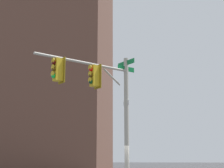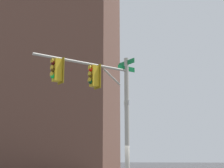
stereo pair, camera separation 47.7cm
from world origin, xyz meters
name	(u,v)px [view 1 (the left image)]	position (x,y,z in m)	size (l,w,h in m)	color
signal_pole_assembly	(102,97)	(1.40, -1.16, 4.77)	(3.93, 4.19, 6.93)	#9E998C
building_brick_nearside	(37,29)	(-34.89, -17.18, 23.18)	(21.76, 20.16, 46.36)	brown
building_brick_midblock	(47,48)	(-33.71, -14.95, 19.37)	(20.18, 19.69, 38.74)	brown
building_glass_tower	(1,2)	(-48.08, -30.42, 35.49)	(33.71, 26.26, 70.99)	#8CB2C6
building_brick_farside	(16,60)	(-43.32, -24.12, 20.35)	(17.90, 17.41, 40.70)	brown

